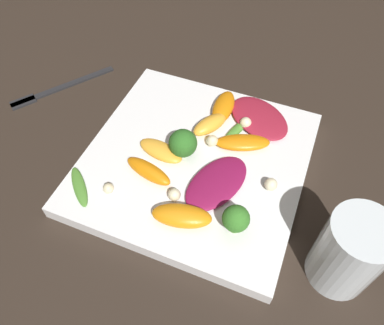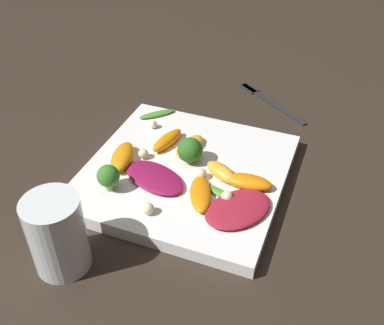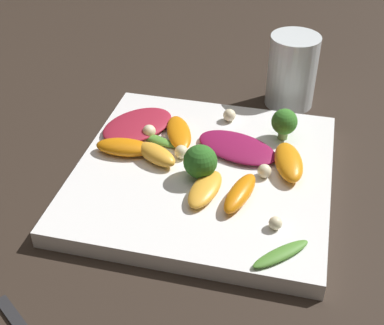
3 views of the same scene
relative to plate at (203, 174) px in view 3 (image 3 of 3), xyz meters
The scene contains 20 objects.
ground_plane 0.01m from the plate, ahead, with size 2.40×2.40×0.00m, color #2D231C.
plate is the anchor object (origin of this frame).
drinking_glass 0.24m from the plate, 68.56° to the left, with size 0.07×0.07×0.11m.
radicchio_leaf_0 0.06m from the plate, 52.69° to the left, with size 0.12×0.09×0.01m.
radicchio_leaf_1 0.12m from the plate, 148.61° to the left, with size 0.12×0.12×0.01m.
orange_segment_0 0.05m from the plate, 75.42° to the right, with size 0.04×0.07×0.01m.
orange_segment_1 0.07m from the plate, 129.18° to the left, with size 0.06×0.08×0.02m.
orange_segment_2 0.11m from the plate, behind, with size 0.07×0.04×0.02m.
orange_segment_3 0.06m from the plate, behind, with size 0.07×0.05×0.02m.
orange_segment_4 0.07m from the plate, 42.21° to the right, with size 0.04×0.08×0.02m.
orange_segment_5 0.10m from the plate, 12.21° to the left, with size 0.05×0.08×0.02m.
broccoli_floret_0 0.13m from the plate, 44.83° to the left, with size 0.03×0.03×0.04m.
broccoli_floret_1 0.04m from the plate, 78.65° to the right, with size 0.04×0.04×0.04m.
arugula_sprig_0 0.08m from the plate, 150.95° to the left, with size 0.06×0.03×0.01m.
arugula_sprig_1 0.16m from the plate, 49.32° to the right, with size 0.06×0.06×0.01m.
macadamia_nut_0 0.10m from the plate, 150.00° to the left, with size 0.02×0.02×0.02m.
macadamia_nut_1 0.13m from the plate, 41.37° to the right, with size 0.01×0.01×0.01m.
macadamia_nut_2 0.04m from the plate, 155.95° to the left, with size 0.02×0.02×0.02m.
macadamia_nut_3 0.11m from the plate, 84.24° to the left, with size 0.02×0.02×0.02m.
macadamia_nut_4 0.08m from the plate, ahead, with size 0.02×0.02×0.02m.
Camera 3 is at (0.11, -0.50, 0.42)m, focal length 50.00 mm.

